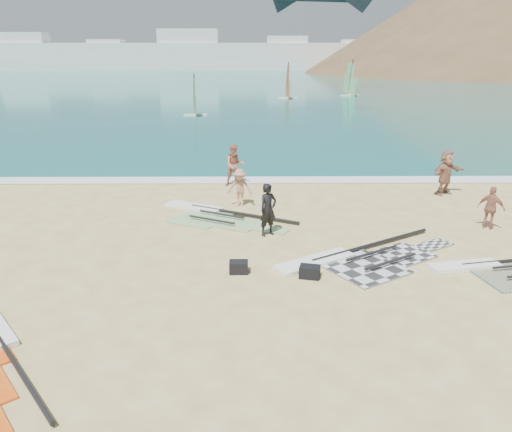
{
  "coord_description": "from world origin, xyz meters",
  "views": [
    {
      "loc": [
        -1.11,
        -10.62,
        5.86
      ],
      "look_at": [
        -0.96,
        4.0,
        1.0
      ],
      "focal_mm": 35.0,
      "sensor_mm": 36.0,
      "label": 1
    }
  ],
  "objects_px": {
    "rig_grey": "(358,259)",
    "rig_green": "(212,215)",
    "gear_bag_near": "(239,267)",
    "beachgoer_back": "(491,208)",
    "rig_orange": "(504,270)",
    "beachgoer_mid": "(240,188)",
    "gear_bag_far": "(310,272)",
    "person_wetsuit": "(268,210)",
    "beachgoer_left": "(235,165)",
    "beachgoer_right": "(446,173)"
  },
  "relations": [
    {
      "from": "rig_grey",
      "to": "rig_green",
      "type": "distance_m",
      "value": 6.21
    },
    {
      "from": "gear_bag_near",
      "to": "beachgoer_back",
      "type": "distance_m",
      "value": 9.27
    },
    {
      "from": "rig_orange",
      "to": "beachgoer_mid",
      "type": "relative_size",
      "value": 3.3
    },
    {
      "from": "rig_grey",
      "to": "gear_bag_far",
      "type": "distance_m",
      "value": 1.91
    },
    {
      "from": "rig_grey",
      "to": "gear_bag_near",
      "type": "bearing_deg",
      "value": 160.64
    },
    {
      "from": "person_wetsuit",
      "to": "rig_grey",
      "type": "bearing_deg",
      "value": -75.05
    },
    {
      "from": "rig_grey",
      "to": "beachgoer_left",
      "type": "xyz_separation_m",
      "value": [
        -3.86,
        8.67,
        0.88
      ]
    },
    {
      "from": "rig_grey",
      "to": "beachgoer_mid",
      "type": "relative_size",
      "value": 3.92
    },
    {
      "from": "rig_green",
      "to": "gear_bag_near",
      "type": "bearing_deg",
      "value": -49.82
    },
    {
      "from": "gear_bag_near",
      "to": "beachgoer_mid",
      "type": "distance_m",
      "value": 6.28
    },
    {
      "from": "rig_orange",
      "to": "gear_bag_far",
      "type": "xyz_separation_m",
      "value": [
        -5.47,
        -0.34,
        0.12
      ]
    },
    {
      "from": "rig_grey",
      "to": "beachgoer_back",
      "type": "height_order",
      "value": "beachgoer_back"
    },
    {
      "from": "beachgoer_mid",
      "to": "beachgoer_right",
      "type": "bearing_deg",
      "value": 19.84
    },
    {
      "from": "rig_orange",
      "to": "gear_bag_near",
      "type": "relative_size",
      "value": 9.55
    },
    {
      "from": "rig_green",
      "to": "beachgoer_back",
      "type": "bearing_deg",
      "value": 18.97
    },
    {
      "from": "beachgoer_back",
      "to": "beachgoer_right",
      "type": "xyz_separation_m",
      "value": [
        0.05,
        4.34,
        0.21
      ]
    },
    {
      "from": "beachgoer_left",
      "to": "beachgoer_mid",
      "type": "relative_size",
      "value": 1.25
    },
    {
      "from": "rig_grey",
      "to": "beachgoer_right",
      "type": "bearing_deg",
      "value": 21.72
    },
    {
      "from": "gear_bag_near",
      "to": "beachgoer_left",
      "type": "bearing_deg",
      "value": 92.34
    },
    {
      "from": "beachgoer_right",
      "to": "beachgoer_left",
      "type": "bearing_deg",
      "value": 139.04
    },
    {
      "from": "rig_orange",
      "to": "beachgoer_back",
      "type": "bearing_deg",
      "value": 60.35
    },
    {
      "from": "gear_bag_near",
      "to": "beachgoer_left",
      "type": "relative_size",
      "value": 0.28
    },
    {
      "from": "rig_grey",
      "to": "gear_bag_far",
      "type": "bearing_deg",
      "value": -176.12
    },
    {
      "from": "gear_bag_near",
      "to": "rig_green",
      "type": "bearing_deg",
      "value": 102.48
    },
    {
      "from": "rig_green",
      "to": "beachgoer_mid",
      "type": "height_order",
      "value": "beachgoer_mid"
    },
    {
      "from": "beachgoer_left",
      "to": "beachgoer_mid",
      "type": "bearing_deg",
      "value": -96.48
    },
    {
      "from": "gear_bag_far",
      "to": "beachgoer_mid",
      "type": "xyz_separation_m",
      "value": [
        -2.03,
        6.58,
        0.58
      ]
    },
    {
      "from": "rig_green",
      "to": "rig_orange",
      "type": "relative_size",
      "value": 1.04
    },
    {
      "from": "rig_green",
      "to": "gear_bag_near",
      "type": "height_order",
      "value": "gear_bag_near"
    },
    {
      "from": "gear_bag_far",
      "to": "beachgoer_mid",
      "type": "distance_m",
      "value": 6.91
    },
    {
      "from": "rig_green",
      "to": "beachgoer_back",
      "type": "relative_size",
      "value": 3.42
    },
    {
      "from": "gear_bag_near",
      "to": "person_wetsuit",
      "type": "xyz_separation_m",
      "value": [
        0.91,
        2.97,
        0.72
      ]
    },
    {
      "from": "gear_bag_far",
      "to": "beachgoer_right",
      "type": "xyz_separation_m",
      "value": [
        6.67,
        8.18,
        0.79
      ]
    },
    {
      "from": "beachgoer_left",
      "to": "rig_green",
      "type": "bearing_deg",
      "value": -110.79
    },
    {
      "from": "rig_grey",
      "to": "beachgoer_mid",
      "type": "distance_m",
      "value": 6.56
    },
    {
      "from": "beachgoer_back",
      "to": "rig_green",
      "type": "bearing_deg",
      "value": 30.42
    },
    {
      "from": "rig_orange",
      "to": "gear_bag_far",
      "type": "bearing_deg",
      "value": 172.19
    },
    {
      "from": "person_wetsuit",
      "to": "beachgoer_mid",
      "type": "distance_m",
      "value": 3.43
    },
    {
      "from": "beachgoer_mid",
      "to": "gear_bag_far",
      "type": "bearing_deg",
      "value": -63.41
    },
    {
      "from": "beachgoer_right",
      "to": "rig_green",
      "type": "bearing_deg",
      "value": 165.65
    },
    {
      "from": "person_wetsuit",
      "to": "beachgoer_right",
      "type": "bearing_deg",
      "value": -2.42
    },
    {
      "from": "rig_grey",
      "to": "rig_green",
      "type": "height_order",
      "value": "rig_grey"
    },
    {
      "from": "rig_grey",
      "to": "gear_bag_near",
      "type": "height_order",
      "value": "gear_bag_near"
    },
    {
      "from": "rig_green",
      "to": "rig_orange",
      "type": "xyz_separation_m",
      "value": [
        8.51,
        -4.98,
        -0.0
      ]
    },
    {
      "from": "gear_bag_far",
      "to": "beachgoer_back",
      "type": "bearing_deg",
      "value": 30.09
    },
    {
      "from": "rig_green",
      "to": "beachgoer_left",
      "type": "distance_m",
      "value": 4.62
    },
    {
      "from": "rig_grey",
      "to": "rig_orange",
      "type": "bearing_deg",
      "value": -43.55
    },
    {
      "from": "gear_bag_far",
      "to": "beachgoer_left",
      "type": "height_order",
      "value": "beachgoer_left"
    },
    {
      "from": "rig_orange",
      "to": "beachgoer_right",
      "type": "relative_size",
      "value": 2.58
    },
    {
      "from": "rig_green",
      "to": "beachgoer_mid",
      "type": "distance_m",
      "value": 1.76
    }
  ]
}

